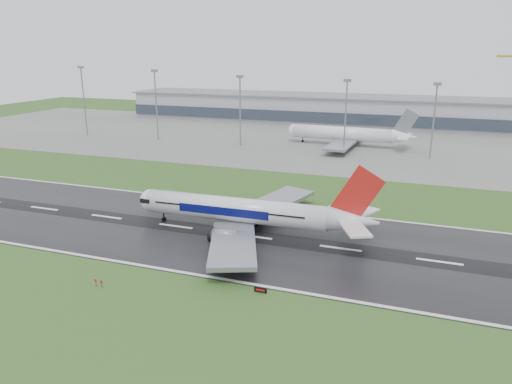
% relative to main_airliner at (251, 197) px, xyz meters
% --- Properties ---
extents(ground, '(520.00, 520.00, 0.00)m').
position_rel_main_airliner_xyz_m(ground, '(-18.49, -2.73, -8.65)').
color(ground, '#2B4F1D').
rests_on(ground, ground).
extents(runway, '(400.00, 45.00, 0.10)m').
position_rel_main_airliner_xyz_m(runway, '(-18.49, -2.73, -8.60)').
color(runway, black).
rests_on(runway, ground).
extents(apron, '(400.00, 130.00, 0.08)m').
position_rel_main_airliner_xyz_m(apron, '(-18.49, 122.27, -8.61)').
color(apron, slate).
rests_on(apron, ground).
extents(terminal, '(240.00, 36.00, 15.00)m').
position_rel_main_airliner_xyz_m(terminal, '(-18.49, 182.27, -1.15)').
color(terminal, '#989AA3').
rests_on(terminal, ground).
extents(main_airliner, '(59.28, 56.59, 17.11)m').
position_rel_main_airliner_xyz_m(main_airliner, '(0.00, 0.00, 0.00)').
color(main_airliner, silver).
rests_on(main_airliner, runway).
extents(parked_airliner, '(60.81, 57.03, 16.99)m').
position_rel_main_airliner_xyz_m(parked_airliner, '(3.57, 113.28, -0.08)').
color(parked_airliner, white).
rests_on(parked_airliner, apron).
extents(runway_sign, '(2.31, 0.44, 1.04)m').
position_rel_main_airliner_xyz_m(runway_sign, '(11.67, -26.92, -8.13)').
color(runway_sign, black).
rests_on(runway_sign, ground).
extents(floodmast_0, '(0.64, 0.64, 32.39)m').
position_rel_main_airliner_xyz_m(floodmast_0, '(-123.78, 97.27, 7.54)').
color(floodmast_0, gray).
rests_on(floodmast_0, ground).
extents(floodmast_1, '(0.64, 0.64, 31.38)m').
position_rel_main_airliner_xyz_m(floodmast_1, '(-83.04, 97.27, 7.04)').
color(floodmast_1, gray).
rests_on(floodmast_1, ground).
extents(floodmast_2, '(0.64, 0.64, 29.52)m').
position_rel_main_airliner_xyz_m(floodmast_2, '(-41.05, 97.27, 6.10)').
color(floodmast_2, gray).
rests_on(floodmast_2, ground).
extents(floodmast_3, '(0.64, 0.64, 28.79)m').
position_rel_main_airliner_xyz_m(floodmast_3, '(4.96, 97.27, 5.74)').
color(floodmast_3, gray).
rests_on(floodmast_3, ground).
extents(floodmast_4, '(0.64, 0.64, 28.19)m').
position_rel_main_airliner_xyz_m(floodmast_4, '(38.76, 97.27, 5.44)').
color(floodmast_4, gray).
rests_on(floodmast_4, ground).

